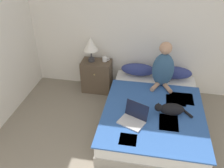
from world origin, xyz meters
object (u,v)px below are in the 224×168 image
at_px(cat_tabby, 170,109).
at_px(laptop_open, 133,118).
at_px(bed, 153,115).
at_px(coffee_mug, 105,59).
at_px(person_sitting, 163,67).
at_px(pillow_near, 138,69).
at_px(pillow_far, 174,73).
at_px(table_lamp, 91,45).
at_px(nightstand, 97,76).

bearing_deg(cat_tabby, laptop_open, 18.55).
relative_size(bed, laptop_open, 4.68).
distance_m(bed, coffee_mug, 1.33).
relative_size(person_sitting, laptop_open, 1.83).
height_order(pillow_near, person_sitting, person_sitting).
bearing_deg(laptop_open, coffee_mug, 140.93).
distance_m(bed, person_sitting, 0.79).
bearing_deg(pillow_far, person_sitting, -128.18).
distance_m(cat_tabby, laptop_open, 0.55).
height_order(bed, table_lamp, table_lamp).
height_order(pillow_far, table_lamp, table_lamp).
relative_size(pillow_near, table_lamp, 1.36).
height_order(person_sitting, coffee_mug, person_sitting).
relative_size(laptop_open, nightstand, 0.70).
distance_m(pillow_near, person_sitting, 0.55).
bearing_deg(nightstand, laptop_open, -56.95).
relative_size(person_sitting, table_lamp, 1.73).
distance_m(person_sitting, cat_tabby, 0.80).
xyz_separation_m(pillow_far, laptop_open, (-0.58, -1.26, -0.06)).
bearing_deg(pillow_far, table_lamp, -178.82).
xyz_separation_m(pillow_near, table_lamp, (-0.84, -0.03, 0.42)).
xyz_separation_m(pillow_far, cat_tabby, (-0.09, -1.02, -0.02)).
bearing_deg(person_sitting, laptop_open, -110.55).
height_order(bed, cat_tabby, cat_tabby).
xyz_separation_m(pillow_far, person_sitting, (-0.21, -0.27, 0.23)).
height_order(table_lamp, coffee_mug, table_lamp).
distance_m(nightstand, coffee_mug, 0.37).
xyz_separation_m(pillow_far, nightstand, (-1.38, -0.03, -0.19)).
bearing_deg(pillow_near, laptop_open, -87.97).
xyz_separation_m(pillow_near, coffee_mug, (-0.60, 0.01, 0.15)).
xyz_separation_m(bed, laptop_open, (-0.27, -0.42, 0.25)).
distance_m(pillow_near, nightstand, 0.78).
bearing_deg(nightstand, coffee_mug, 15.94).
bearing_deg(cat_tabby, table_lamp, -42.97).
relative_size(cat_tabby, coffee_mug, 4.01).
bearing_deg(cat_tabby, nightstand, -44.75).
bearing_deg(nightstand, pillow_near, 2.35).
distance_m(pillow_near, cat_tabby, 1.15).
relative_size(pillow_near, laptop_open, 1.44).
height_order(pillow_near, laptop_open, laptop_open).
xyz_separation_m(pillow_near, pillow_far, (0.63, 0.00, 0.00)).
bearing_deg(person_sitting, coffee_mug, 164.45).
bearing_deg(cat_tabby, person_sitting, -87.88).
height_order(person_sitting, table_lamp, person_sitting).
bearing_deg(pillow_near, nightstand, -177.65).
xyz_separation_m(pillow_near, laptop_open, (0.04, -1.26, -0.06)).
distance_m(pillow_far, person_sitting, 0.41).
distance_m(pillow_near, coffee_mug, 0.62).
relative_size(nightstand, table_lamp, 1.35).
height_order(cat_tabby, nightstand, nightstand).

